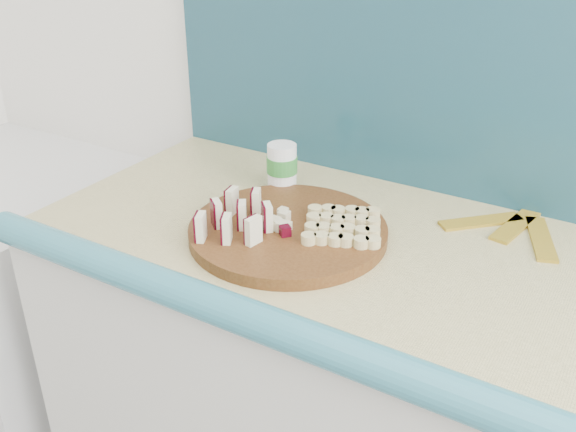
{
  "coord_description": "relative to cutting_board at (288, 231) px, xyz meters",
  "views": [
    {
      "loc": [
        0.02,
        0.56,
        1.49
      ],
      "look_at": [
        -0.51,
        1.45,
        0.95
      ],
      "focal_mm": 40.0,
      "sensor_mm": 36.0,
      "label": 1
    }
  ],
  "objects": [
    {
      "name": "banana_peel",
      "position": [
        0.35,
        0.24,
        -0.01
      ],
      "size": [
        0.23,
        0.2,
        0.01
      ],
      "rotation": [
        0.0,
        0.0,
        -0.35
      ],
      "color": "gold",
      "rests_on": "kitchen_counter"
    },
    {
      "name": "canister",
      "position": [
        -0.11,
        0.17,
        0.04
      ],
      "size": [
        0.06,
        0.06,
        0.1
      ],
      "rotation": [
        0.0,
        0.0,
        0.35
      ],
      "color": "white",
      "rests_on": "kitchen_counter"
    },
    {
      "name": "cutting_board",
      "position": [
        0.0,
        0.0,
        0.0
      ],
      "size": [
        0.48,
        0.48,
        0.02
      ],
      "primitive_type": "cylinder",
      "rotation": [
        0.0,
        0.0,
        0.4
      ],
      "color": "#43230E",
      "rests_on": "kitchen_counter"
    },
    {
      "name": "apple_wedges",
      "position": [
        -0.07,
        -0.06,
        0.04
      ],
      "size": [
        0.13,
        0.17,
        0.05
      ],
      "color": "#FAF2C8",
      "rests_on": "cutting_board"
    },
    {
      "name": "banana_slices",
      "position": [
        0.09,
        0.04,
        0.02
      ],
      "size": [
        0.17,
        0.17,
        0.02
      ],
      "color": "#D7C583",
      "rests_on": "cutting_board"
    },
    {
      "name": "apple_chunks",
      "position": [
        -0.02,
        -0.01,
        0.02
      ],
      "size": [
        0.06,
        0.07,
        0.02
      ],
      "color": "beige",
      "rests_on": "cutting_board"
    },
    {
      "name": "porcelain_fixture",
      "position": [
        -0.94,
        0.05,
        -0.52
      ],
      "size": [
        0.7,
        0.72,
        0.84
      ],
      "color": "white",
      "rests_on": "ground"
    }
  ]
}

